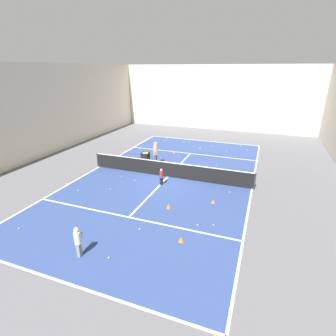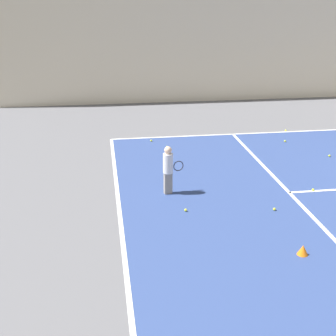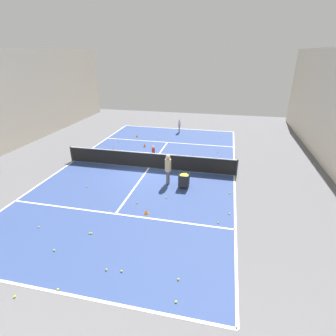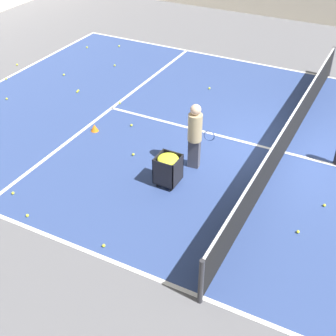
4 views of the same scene
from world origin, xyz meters
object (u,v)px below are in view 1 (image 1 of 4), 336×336
(child_midcourt, at_px, (161,176))
(training_cone_1, at_px, (181,239))
(coach_at_net, at_px, (156,152))
(ball_cart, at_px, (145,155))
(player_near_baseline, at_px, (78,240))
(training_cone_0, at_px, (174,152))
(tennis_net, at_px, (168,169))

(child_midcourt, distance_m, training_cone_1, 5.93)
(training_cone_1, bearing_deg, coach_at_net, 119.48)
(ball_cart, bearing_deg, player_near_baseline, -78.29)
(training_cone_0, xyz_separation_m, training_cone_1, (4.43, -11.68, 0.00))
(ball_cart, bearing_deg, coach_at_net, -14.25)
(child_midcourt, bearing_deg, training_cone_1, -119.95)
(player_near_baseline, distance_m, coach_at_net, 10.71)
(child_midcourt, xyz_separation_m, training_cone_1, (2.96, -5.12, -0.51))
(tennis_net, height_order, training_cone_0, tennis_net)
(player_near_baseline, height_order, coach_at_net, coach_at_net)
(tennis_net, height_order, training_cone_1, tennis_net)
(player_near_baseline, bearing_deg, ball_cart, 0.06)
(ball_cart, relative_size, training_cone_0, 3.57)
(tennis_net, xyz_separation_m, coach_at_net, (-1.72, 1.91, 0.47))
(player_near_baseline, bearing_deg, tennis_net, -14.50)
(tennis_net, height_order, coach_at_net, coach_at_net)
(training_cone_0, bearing_deg, training_cone_1, -69.22)
(training_cone_0, bearing_deg, child_midcourt, -77.35)
(player_near_baseline, relative_size, coach_at_net, 0.73)
(ball_cart, xyz_separation_m, training_cone_1, (5.71, -8.63, -0.46))
(tennis_net, relative_size, training_cone_0, 49.61)
(training_cone_0, bearing_deg, ball_cart, -112.75)
(coach_at_net, distance_m, training_cone_1, 9.67)
(player_near_baseline, xyz_separation_m, coach_at_net, (-1.28, 10.63, 0.27))
(player_near_baseline, distance_m, training_cone_0, 13.98)
(tennis_net, bearing_deg, player_near_baseline, -92.85)
(child_midcourt, xyz_separation_m, training_cone_0, (-1.47, 6.56, -0.51))
(tennis_net, xyz_separation_m, ball_cart, (-2.69, 2.15, 0.02))
(training_cone_0, bearing_deg, coach_at_net, -95.32)
(player_near_baseline, relative_size, child_midcourt, 1.21)
(player_near_baseline, bearing_deg, child_midcourt, -15.51)
(tennis_net, xyz_separation_m, child_midcourt, (0.06, -1.36, 0.07))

